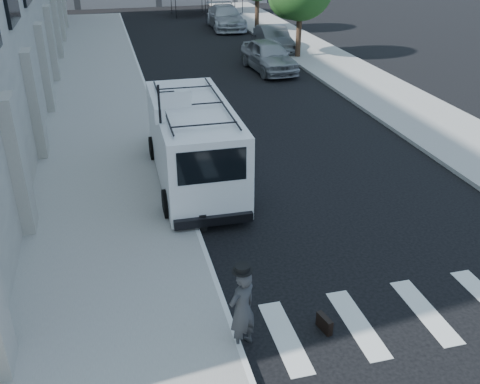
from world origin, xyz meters
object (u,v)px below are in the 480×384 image
briefcase (324,323)px  suitcase (203,220)px  businessman (242,309)px  parked_car_c (226,17)px  cargo_van (192,142)px  parked_car_a (269,56)px  parked_car_b (273,39)px

briefcase → suitcase: bearing=97.1°
businessman → parked_car_c: bearing=-133.2°
businessman → briefcase: size_ratio=4.07×
cargo_van → businessman: bearing=-92.2°
parked_car_a → parked_car_b: parked_car_a is taller
businessman → suitcase: size_ratio=1.75×
businessman → parked_car_a: (6.90, 20.59, -0.04)m
parked_car_c → parked_car_b: bearing=-80.0°
cargo_van → parked_car_c: size_ratio=1.17×
parked_car_c → briefcase: bearing=-97.5°
briefcase → parked_car_c: (5.78, 33.88, 0.69)m
suitcase → cargo_van: cargo_van is taller
parked_car_a → parked_car_c: bearing=83.4°
parked_car_a → suitcase: bearing=-116.9°
parked_car_a → parked_car_c: size_ratio=0.84×
briefcase → parked_car_c: bearing=67.6°
businessman → parked_car_c: 34.71m
suitcase → parked_car_b: (8.60, 20.82, 0.50)m
cargo_van → parked_car_b: cargo_van is taller
parked_car_a → parked_car_c: (0.63, 13.29, 0.01)m
businessman → parked_car_b: 26.87m
briefcase → suitcase: suitcase is taller
suitcase → parked_car_c: 30.22m
parked_car_a → parked_car_b: (1.80, 4.82, -0.07)m
briefcase → parked_car_a: bearing=63.3°
briefcase → parked_car_b: (6.95, 25.42, 0.61)m
parked_car_a → parked_car_b: size_ratio=1.06×
suitcase → parked_car_a: (6.80, 16.00, 0.58)m
suitcase → cargo_van: size_ratio=0.15×
cargo_van → parked_car_c: bearing=75.5°
businessman → cargo_van: bearing=-123.7°
businessman → suitcase: bearing=-121.9°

